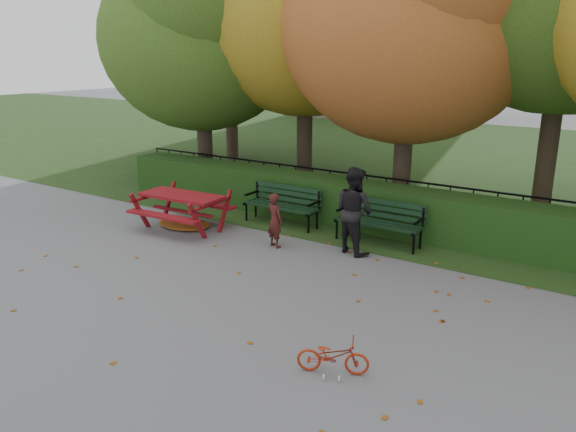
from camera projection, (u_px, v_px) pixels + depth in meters
The scene contains 14 objects.
ground at pixel (223, 292), 9.26m from camera, with size 90.00×90.00×0.00m, color slate.
grass_strip at pixel (471, 160), 20.44m from camera, with size 90.00×90.00×0.00m, color #213415.
hedge at pixel (350, 203), 12.71m from camera, with size 13.00×0.90×1.00m, color black.
iron_fence at pixel (366, 195), 13.34m from camera, with size 14.00×0.04×1.02m.
tree_a at pixel (203, 24), 15.19m from camera, with size 5.88×5.60×7.48m.
tree_c at pixel (422, 3), 12.22m from camera, with size 6.30×6.00×8.00m.
bench_left at pixel (283, 202), 12.76m from camera, with size 1.80×0.57×0.88m.
bench_right at pixel (380, 219), 11.48m from camera, with size 1.80×0.57×0.88m.
picnic_table at pixel (182, 202), 12.33m from camera, with size 1.96×1.61×0.91m.
leaf_pile at pixel (184, 224), 12.74m from camera, with size 1.32×0.92×0.09m, color #69360C.
leaf_scatter at pixel (234, 285), 9.49m from camera, with size 9.00×5.70×0.01m, color #69360C, non-canonical shape.
child at pixel (275, 220), 11.23m from camera, with size 0.41×0.27×1.12m, color #3E1714.
adult at pixel (354, 210), 10.86m from camera, with size 0.83×0.65×1.71m, color black.
bicycle at pixel (333, 356), 6.86m from camera, with size 0.31×0.89×0.47m, color #A3280F.
Camera 1 is at (5.62, -6.51, 3.81)m, focal length 35.00 mm.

